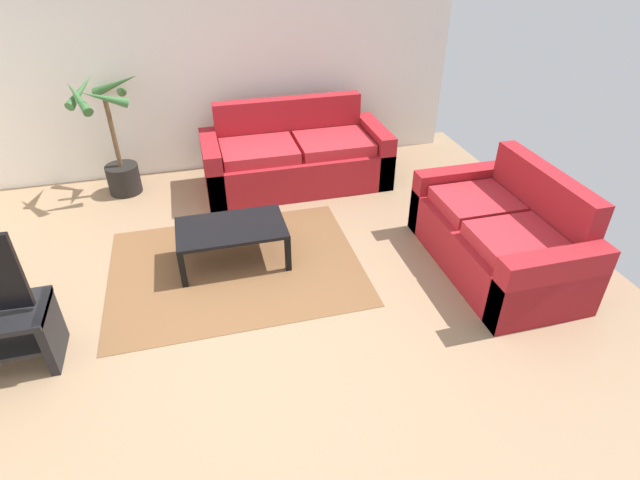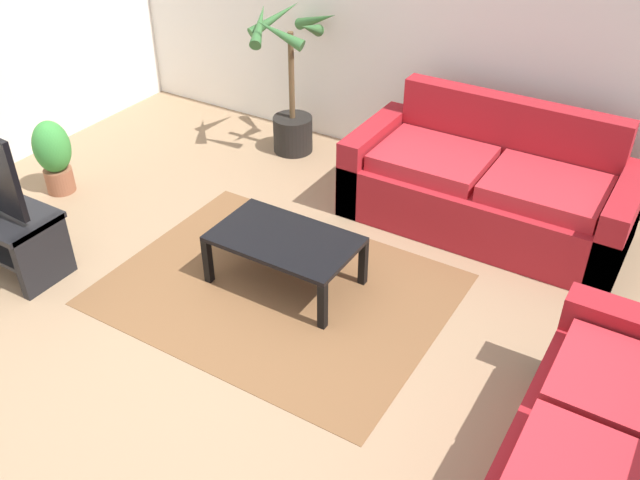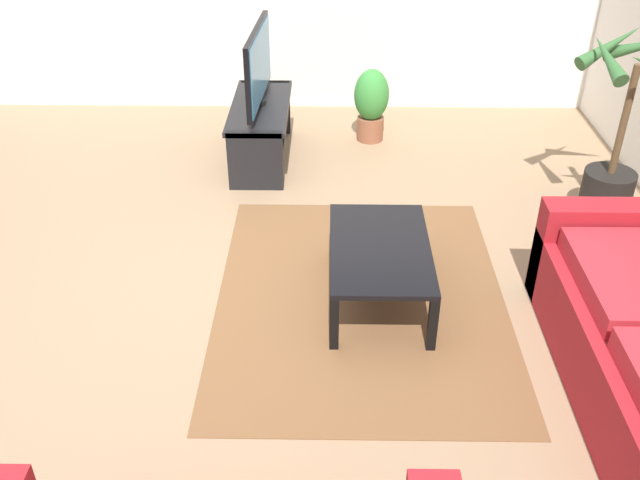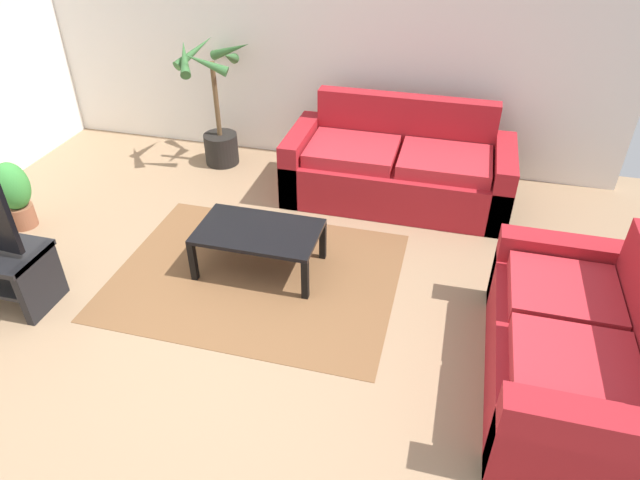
% 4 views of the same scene
% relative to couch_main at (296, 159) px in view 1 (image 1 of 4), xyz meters
% --- Properties ---
extents(ground_plane, '(6.60, 6.60, 0.00)m').
position_rel_couch_main_xyz_m(ground_plane, '(-0.92, -2.28, -0.30)').
color(ground_plane, '#937556').
extents(wall_back, '(6.00, 0.06, 2.70)m').
position_rel_couch_main_xyz_m(wall_back, '(-0.92, 0.72, 1.05)').
color(wall_back, silver).
rests_on(wall_back, ground).
extents(couch_main, '(2.06, 0.90, 0.90)m').
position_rel_couch_main_xyz_m(couch_main, '(0.00, 0.00, 0.00)').
color(couch_main, maroon).
rests_on(couch_main, ground).
extents(couch_loveseat, '(0.90, 1.64, 0.90)m').
position_rel_couch_main_xyz_m(couch_loveseat, '(1.37, -2.05, -0.00)').
color(couch_loveseat, maroon).
rests_on(couch_loveseat, ground).
extents(coffee_table, '(0.95, 0.57, 0.37)m').
position_rel_couch_main_xyz_m(coffee_table, '(-0.89, -1.39, 0.02)').
color(coffee_table, black).
rests_on(coffee_table, ground).
extents(area_rug, '(2.20, 1.70, 0.01)m').
position_rel_couch_main_xyz_m(area_rug, '(-0.89, -1.49, -0.30)').
color(area_rug, brown).
rests_on(area_rug, ground).
extents(potted_palm, '(0.76, 0.76, 1.28)m').
position_rel_couch_main_xyz_m(potted_palm, '(-1.93, 0.27, 0.23)').
color(potted_palm, black).
rests_on(potted_palm, ground).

